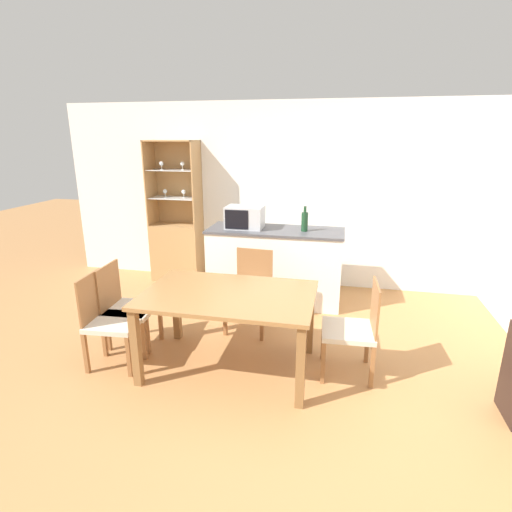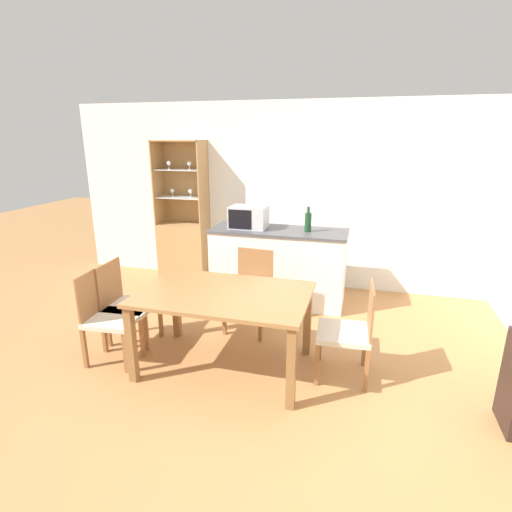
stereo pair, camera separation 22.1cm
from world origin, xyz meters
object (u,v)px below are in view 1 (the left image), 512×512
dining_chair_side_left_far (127,307)px  microwave (245,217)px  wine_bottle (305,221)px  dining_chair_head_far (250,291)px  display_cabinet (177,241)px  dining_chair_side_left_near (110,320)px  dining_table (229,303)px  dining_chair_side_right_far (353,329)px

dining_chair_side_left_far → microwave: bearing=147.7°
microwave → wine_bottle: size_ratio=1.50×
dining_chair_head_far → microwave: size_ratio=1.89×
dining_chair_side_left_far → microwave: size_ratio=1.89×
display_cabinet → dining_chair_side_left_far: display_cabinet is taller
display_cabinet → dining_chair_side_left_near: size_ratio=2.31×
dining_table → dining_chair_side_right_far: (1.11, 0.15, -0.21)m
dining_chair_head_far → dining_chair_side_left_far: size_ratio=1.00×
microwave → dining_table: bearing=-81.2°
microwave → dining_chair_head_far: bearing=-72.6°
dining_chair_side_right_far → display_cabinet: bearing=48.1°
dining_chair_side_left_far → dining_chair_head_far: bearing=118.6°
display_cabinet → dining_chair_side_right_far: display_cabinet is taller
dining_table → dining_chair_head_far: 0.86m
display_cabinet → dining_chair_side_left_near: display_cabinet is taller
dining_chair_side_left_near → dining_chair_side_right_far: same height
dining_chair_side_left_far → wine_bottle: 2.30m
dining_chair_head_far → microwave: microwave is taller
display_cabinet → dining_chair_head_far: 1.99m
display_cabinet → dining_chair_side_right_far: 3.27m
dining_chair_side_right_far → dining_chair_side_left_near: bearing=94.8°
microwave → wine_bottle: bearing=-1.0°
wine_bottle → dining_chair_side_right_far: bearing=-68.2°
display_cabinet → dining_chair_side_right_far: bearing=-39.0°
microwave → dining_chair_side_right_far: bearing=-48.1°
dining_chair_head_far → dining_chair_side_left_far: (-1.11, -0.69, 0.00)m
dining_chair_side_left_far → microwave: microwave is taller
dining_table → dining_chair_head_far: size_ratio=1.73×
dining_chair_side_right_far → dining_table: bearing=94.8°
dining_chair_side_left_far → display_cabinet: bearing=-174.4°
dining_chair_side_right_far → microwave: 2.15m
dining_chair_head_far → dining_chair_side_right_far: (1.10, -0.69, 0.00)m
dining_table → wine_bottle: (0.50, 1.66, 0.43)m
dining_chair_head_far → dining_chair_side_right_far: size_ratio=1.00×
dining_chair_side_left_near → dining_chair_side_left_far: size_ratio=1.00×
dining_chair_side_left_far → dining_table: bearing=79.2°
display_cabinet → microwave: size_ratio=4.37×
dining_table → dining_chair_side_left_far: 1.14m
dining_chair_side_left_near → wine_bottle: wine_bottle is taller
dining_table → dining_chair_side_right_far: bearing=7.7°
display_cabinet → wine_bottle: 2.07m
dining_chair_side_left_far → microwave: 1.87m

